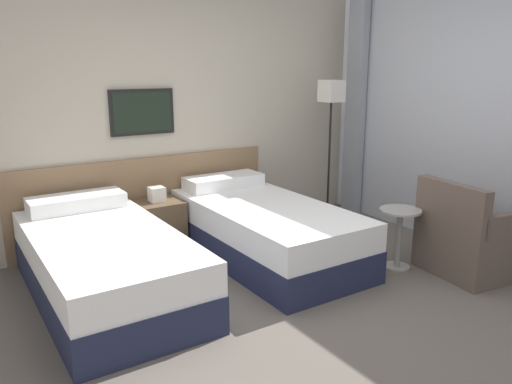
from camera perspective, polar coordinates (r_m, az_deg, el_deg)
ground_plane at (r=3.79m, az=6.64°, el=-13.40°), size 16.00×16.00×0.00m
wall_headboard at (r=5.22m, az=-8.68°, el=9.07°), size 10.00×0.10×2.70m
bed_near_door at (r=4.07m, az=-16.86°, el=-7.80°), size 1.01×2.03×0.65m
bed_near_window at (r=4.66m, az=0.98°, el=-4.35°), size 1.01×2.03×0.65m
nightstand at (r=4.97m, az=-11.10°, el=-3.64°), size 0.44×0.42×0.63m
floor_lamp at (r=5.63m, az=8.58°, el=9.67°), size 0.24×0.24×1.61m
side_table at (r=4.57m, az=16.06°, el=-3.99°), size 0.36×0.36×0.54m
armchair at (r=4.71m, az=23.37°, el=-5.18°), size 0.80×0.80×0.83m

